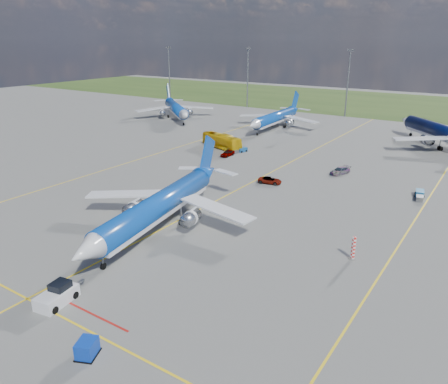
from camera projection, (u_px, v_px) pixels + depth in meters
The scene contains 17 objects.
ground at pixel (154, 233), 62.17m from camera, with size 400.00×400.00×0.00m, color #5A5A58.
grass_strip at pixel (401, 105), 179.96m from camera, with size 400.00×80.00×0.01m, color #2D4719.
taxiway_lines at pixel (253, 182), 83.83m from camera, with size 60.25×160.00×0.02m.
floodlight_masts at pixel (409, 83), 139.14m from camera, with size 202.20×0.50×22.70m.
warning_post at pixel (353, 248), 54.40m from camera, with size 0.50×0.50×3.00m, color red.
bg_jet_nw at pixel (176, 119), 149.79m from camera, with size 29.29×38.45×10.07m, color #0B42A4, non-canonical shape.
bg_jet_nnw at pixel (275, 128), 133.83m from camera, with size 27.65×36.29×9.50m, color #0B42A4, non-canonical shape.
bg_jet_n at pixel (442, 147), 110.47m from camera, with size 31.52×41.37×10.83m, color #070F3B, non-canonical shape.
main_airliner at pixel (159, 228), 63.62m from camera, with size 29.57×38.81×10.17m, color #0B42A4, non-canonical shape.
pushback_tug at pixel (58, 295), 45.57m from camera, with size 3.04×6.37×2.12m.
uld_container at pixel (87, 348), 37.96m from camera, with size 1.52×1.90×1.52m, color #0B32A5.
apron_bus at pixel (222, 141), 109.24m from camera, with size 2.99×12.78×3.56m, color gold.
service_car_a at pixel (228, 153), 102.06m from camera, with size 1.72×4.28×1.46m, color #999999.
service_car_b at pixel (270, 180), 83.01m from camera, with size 2.06×4.47×1.24m, color #999999.
service_car_c at pixel (340, 171), 88.75m from camera, with size 1.99×4.88×1.42m, color #999999.
baggage_tug_w at pixel (420, 195), 75.67m from camera, with size 2.09×4.82×1.05m.
baggage_tug_c at pixel (240, 150), 105.61m from camera, with size 2.53×4.65×1.01m.
Camera 1 is at (39.59, -41.71, 26.27)m, focal length 35.00 mm.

